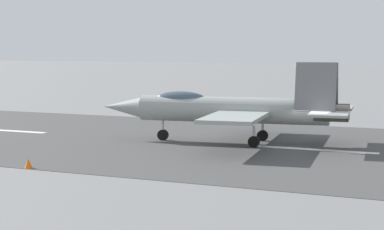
{
  "coord_description": "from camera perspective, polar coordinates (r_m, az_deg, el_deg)",
  "views": [
    {
      "loc": [
        -10.49,
        42.71,
        6.65
      ],
      "look_at": [
        6.99,
        2.8,
        2.2
      ],
      "focal_mm": 64.11,
      "sensor_mm": 36.0,
      "label": 1
    }
  ],
  "objects": [
    {
      "name": "ground_plane",
      "position": [
        44.48,
        9.76,
        -2.85
      ],
      "size": [
        400.0,
        400.0,
        0.0
      ],
      "primitive_type": "plane",
      "color": "slate"
    },
    {
      "name": "fighter_jet",
      "position": [
        46.51,
        3.48,
        0.52
      ],
      "size": [
        17.76,
        14.45,
        5.55
      ],
      "color": "#939B96",
      "rests_on": "ground"
    },
    {
      "name": "crew_person",
      "position": [
        61.26,
        -2.01,
        0.35
      ],
      "size": [
        0.64,
        0.44,
        1.61
      ],
      "color": "#1E2338",
      "rests_on": "ground"
    },
    {
      "name": "runway_strip",
      "position": [
        44.47,
        9.78,
        -2.84
      ],
      "size": [
        240.0,
        26.0,
        0.02
      ],
      "color": "#444444",
      "rests_on": "ground"
    },
    {
      "name": "marker_cone_mid",
      "position": [
        38.26,
        -13.46,
        -3.92
      ],
      "size": [
        0.44,
        0.44,
        0.55
      ],
      "primitive_type": "cone",
      "color": "orange",
      "rests_on": "ground"
    }
  ]
}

